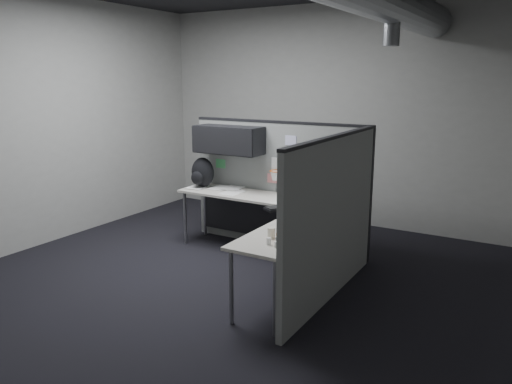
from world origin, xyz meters
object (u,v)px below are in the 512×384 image
Objects in this scene: desk at (271,213)px; backpack at (202,173)px; keyboard at (283,207)px; monitor at (321,185)px; phone at (294,229)px.

backpack is at bearing 165.79° from desk.
keyboard is 1.13× the size of backpack.
phone is at bearing -63.39° from monitor.
desk is 0.67m from monitor.
desk is at bearing -144.47° from monitor.
phone reaches higher than desk.
keyboard is (0.23, -0.14, 0.14)m from desk.
backpack is (-1.94, 1.17, 0.15)m from phone.
monitor reaches higher than keyboard.
keyboard is at bearing 0.19° from backpack.
backpack is (-1.44, 0.45, 0.17)m from keyboard.
phone reaches higher than keyboard.
phone is (0.19, -1.05, -0.21)m from monitor.
monitor is 1.75m from backpack.
desk is at bearing 3.24° from backpack.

